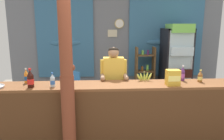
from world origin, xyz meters
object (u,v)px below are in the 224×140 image
(timber_post, at_px, (67,80))
(banana_bunch, at_px, (144,77))
(soda_bottle_grape_soda, at_px, (183,74))
(soda_bottle_iced_tea, at_px, (200,77))
(soda_bottle_cola, at_px, (30,79))
(plastic_lawn_chair, at_px, (69,88))
(drink_fridge, at_px, (176,60))
(shopkeeper, at_px, (114,79))
(bottle_shelf_rack, at_px, (145,73))
(soda_bottle_orange_soda, at_px, (26,77))
(stall_counter, at_px, (120,109))
(snack_box_choco_powder, at_px, (173,78))
(soda_bottle_water, at_px, (53,81))

(timber_post, relative_size, banana_bunch, 8.88)
(soda_bottle_grape_soda, bearing_deg, soda_bottle_iced_tea, -22.15)
(soda_bottle_cola, bearing_deg, plastic_lawn_chair, 77.96)
(drink_fridge, bearing_deg, shopkeeper, -138.92)
(soda_bottle_iced_tea, bearing_deg, bottle_shelf_rack, 103.87)
(plastic_lawn_chair, bearing_deg, soda_bottle_orange_soda, -110.22)
(plastic_lawn_chair, xyz_separation_m, shopkeeper, (0.94, -1.01, 0.45))
(soda_bottle_iced_tea, bearing_deg, banana_bunch, 171.77)
(drink_fridge, xyz_separation_m, bottle_shelf_rack, (-0.74, 0.14, -0.35))
(soda_bottle_grape_soda, bearing_deg, bottle_shelf_rack, 97.18)
(banana_bunch, bearing_deg, soda_bottle_cola, -170.66)
(soda_bottle_orange_soda, bearing_deg, shopkeeper, 12.23)
(banana_bunch, bearing_deg, stall_counter, -144.13)
(shopkeeper, height_order, banana_bunch, shopkeeper)
(soda_bottle_cola, bearing_deg, banana_bunch, 9.34)
(soda_bottle_cola, distance_m, snack_box_choco_powder, 2.15)
(stall_counter, relative_size, banana_bunch, 16.05)
(plastic_lawn_chair, bearing_deg, soda_bottle_iced_tea, -31.63)
(timber_post, relative_size, soda_bottle_cola, 8.30)
(timber_post, relative_size, shopkeeper, 1.59)
(bottle_shelf_rack, relative_size, soda_bottle_iced_tea, 6.69)
(plastic_lawn_chair, relative_size, soda_bottle_cola, 2.96)
(banana_bunch, bearing_deg, snack_box_choco_powder, -38.64)
(bottle_shelf_rack, bearing_deg, snack_box_choco_powder, -90.62)
(bottle_shelf_rack, height_order, shopkeeper, shopkeeper)
(soda_bottle_orange_soda, bearing_deg, snack_box_choco_powder, -7.00)
(plastic_lawn_chair, height_order, snack_box_choco_powder, snack_box_choco_powder)
(banana_bunch, bearing_deg, soda_bottle_water, -169.43)
(snack_box_choco_powder, bearing_deg, soda_bottle_iced_tea, 18.73)
(soda_bottle_orange_soda, bearing_deg, timber_post, -36.75)
(soda_bottle_water, bearing_deg, snack_box_choco_powder, -1.05)
(plastic_lawn_chair, relative_size, soda_bottle_grape_soda, 3.35)
(bottle_shelf_rack, height_order, plastic_lawn_chair, bottle_shelf_rack)
(soda_bottle_grape_soda, bearing_deg, soda_bottle_water, -173.34)
(soda_bottle_cola, relative_size, soda_bottle_orange_soda, 1.21)
(bottle_shelf_rack, height_order, soda_bottle_iced_tea, bottle_shelf_rack)
(stall_counter, relative_size, drink_fridge, 2.27)
(timber_post, distance_m, drink_fridge, 3.26)
(shopkeeper, xyz_separation_m, soda_bottle_water, (-0.96, -0.56, 0.12))
(shopkeeper, relative_size, snack_box_choco_powder, 6.23)
(soda_bottle_grape_soda, bearing_deg, plastic_lawn_chair, 147.32)
(soda_bottle_water, relative_size, soda_bottle_iced_tea, 1.08)
(plastic_lawn_chair, xyz_separation_m, soda_bottle_orange_soda, (-0.49, -1.32, 0.59))
(plastic_lawn_chair, bearing_deg, snack_box_choco_powder, -41.59)
(soda_bottle_water, height_order, snack_box_choco_powder, snack_box_choco_powder)
(soda_bottle_grape_soda, xyz_separation_m, banana_bunch, (-0.64, 0.03, -0.05))
(bottle_shelf_rack, relative_size, soda_bottle_water, 6.21)
(soda_bottle_iced_tea, distance_m, snack_box_choco_powder, 0.54)
(plastic_lawn_chair, xyz_separation_m, banana_bunch, (1.43, -1.30, 0.55))
(bottle_shelf_rack, height_order, soda_bottle_orange_soda, bottle_shelf_rack)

